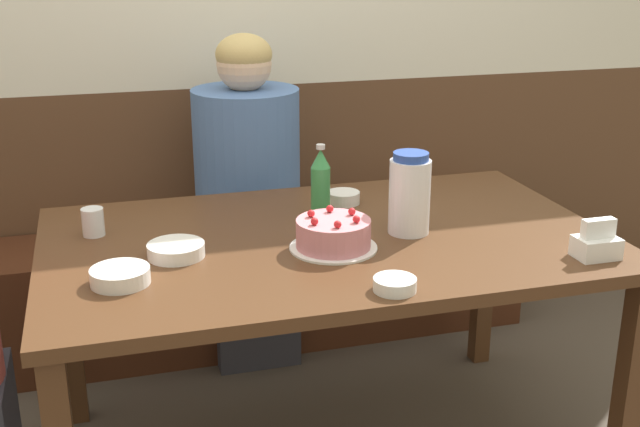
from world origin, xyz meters
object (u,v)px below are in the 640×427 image
Objects in this scene: water_pitcher at (410,194)px; glass_water_tall at (411,182)px; birthday_cake at (333,234)px; bowl_side_dish at (395,284)px; bowl_soup_white at (176,250)px; bowl_sauce_shallow at (120,276)px; soju_bottle at (321,181)px; napkin_holder at (597,244)px; bench_seat at (266,283)px; person_pale_blue_shirt at (248,203)px; bowl_rice_small at (343,198)px; glass_tumbler_short at (93,222)px.

water_pitcher reaches higher than glass_water_tall.
bowl_side_dish is at bearing -78.63° from birthday_cake.
water_pitcher is 1.55× the size of bowl_soup_white.
bowl_sauce_shallow is 1.92× the size of glass_water_tall.
soju_bottle is at bearing 31.02° from bowl_sauce_shallow.
napkin_holder is 1.09m from bowl_soup_white.
birthday_cake reaches higher than bowl_side_dish.
bench_seat is 1.26m from bowl_sauce_shallow.
napkin_holder is 1.29m from person_pale_blue_shirt.
water_pitcher is at bearing 142.01° from napkin_holder.
bench_seat is 0.83m from glass_water_tall.
bowl_soup_white is at bearing 142.78° from bowl_side_dish.
bowl_sauce_shallow is (-0.56, -1.01, 0.52)m from bench_seat.
bowl_rice_small is (-0.49, 0.61, -0.02)m from napkin_holder.
bowl_sauce_shallow is 0.12× the size of person_pale_blue_shirt.
birthday_cake is 3.16× the size of glass_water_tall.
soju_bottle is 0.71m from bowl_sauce_shallow.
person_pale_blue_shirt is (-0.21, 0.46, -0.14)m from bowl_rice_small.
soju_bottle reaches higher than bowl_sauce_shallow.
glass_water_tall is at bearing 27.38° from bowl_sauce_shallow.
bowl_side_dish is (-0.08, -0.66, -0.00)m from bowl_rice_small.
bowl_sauce_shallow is at bearing -28.15° from person_pale_blue_shirt.
bench_seat is at bearing 89.46° from birthday_cake.
glass_water_tall is at bearing 23.83° from bowl_soup_white.
soju_bottle is at bearing 80.75° from birthday_cake.
bowl_side_dish is at bearing -19.58° from bowl_sauce_shallow.
person_pale_blue_shirt is (-0.31, 0.77, -0.24)m from water_pitcher.
person_pale_blue_shirt is at bearing 94.88° from birthday_cake.
napkin_holder reaches higher than bowl_side_dish.
bowl_rice_small reaches higher than bowl_side_dish.
bowl_sauce_shallow is 1.06m from glass_water_tall.
person_pale_blue_shirt reaches higher than glass_tumbler_short.
soju_bottle reaches higher than birthday_cake.
napkin_holder is 1.48× the size of glass_water_tall.
person_pale_blue_shirt is at bearing 137.49° from glass_water_tall.
water_pitcher is at bearing 0.39° from bowl_soup_white.
soju_bottle reaches higher than bowl_soup_white.
soju_bottle is 0.18× the size of person_pale_blue_shirt.
napkin_holder is at bearing -42.00° from soju_bottle.
bowl_side_dish is at bearing -174.88° from napkin_holder.
water_pitcher is (0.23, -0.86, 0.61)m from bench_seat.
glass_water_tall is at bearing 46.66° from birthday_cake.
bench_seat is at bearing 92.39° from bowl_side_dish.
glass_tumbler_short is 0.79m from person_pale_blue_shirt.
napkin_holder is at bearing -16.27° from bowl_soup_white.
bowl_sauce_shallow is at bearing -171.94° from birthday_cake.
bowl_rice_small is (0.10, 0.08, -0.08)m from soju_bottle.
bench_seat is 8.71× the size of birthday_cake.
bowl_side_dish reaches higher than bench_seat.
glass_tumbler_short is at bearing 132.21° from bowl_soup_white.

